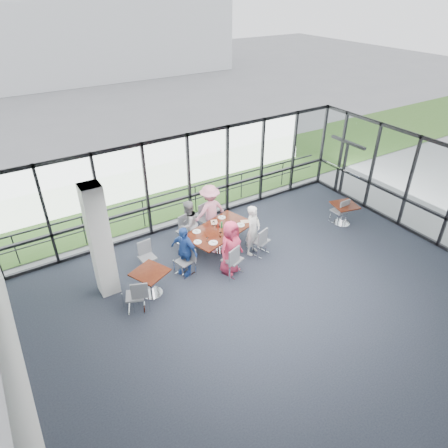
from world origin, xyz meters
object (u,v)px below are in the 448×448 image
diner_far_left (188,224)px  chair_main_nr (260,241)px  diner_near_right (253,230)px  chair_main_fr (205,219)px  side_table_left (150,275)px  chair_main_nl (232,259)px  chair_main_end (184,261)px  diner_far_right (210,210)px  diner_end (184,251)px  diner_near_left (231,247)px  chair_spare_la (135,296)px  chair_main_fl (185,231)px  chair_spare_r (339,211)px  main_table (219,232)px  side_table_right (344,208)px  structural_column (100,242)px  chair_spare_lb (147,258)px

diner_far_left → chair_main_nr: diner_far_left is taller
diner_near_right → chair_main_fr: (-0.62, 1.85, -0.36)m
diner_far_left → side_table_left: bearing=13.2°
chair_main_nl → chair_main_nr: (1.25, 0.37, -0.02)m
chair_main_fr → chair_main_end: (-1.64, -1.68, -0.02)m
chair_main_nr → diner_far_right: bearing=94.0°
diner_end → chair_main_end: size_ratio=1.75×
diner_near_left → diner_end: bearing=136.5°
diner_near_left → diner_far_left: 1.84m
chair_main_fr → chair_spare_la: chair_spare_la is taller
side_table_left → chair_main_fl: bearing=41.4°
chair_main_nl → chair_spare_r: bearing=-15.1°
main_table → chair_main_nr: bearing=-58.4°
side_table_left → side_table_right: bearing=-1.1°
diner_near_left → diner_end: size_ratio=1.08×
main_table → chair_main_fr: 1.20m
side_table_left → diner_end: (1.18, 0.34, 0.14)m
chair_main_nl → chair_main_end: bearing=128.4°
diner_near_right → diner_end: diner_near_right is taller
diner_near_left → chair_spare_r: bearing=-11.2°
diner_near_left → diner_far_left: (-0.41, 1.80, -0.04)m
diner_far_right → chair_spare_la: (-3.43, -2.08, -0.43)m
side_table_left → structural_column: bearing=140.6°
diner_far_left → diner_far_right: (0.92, 0.23, 0.10)m
diner_near_left → chair_spare_la: bearing=166.2°
diner_far_left → chair_spare_lb: diner_far_left is taller
diner_end → chair_spare_la: bearing=-92.9°
diner_end → chair_main_fl: 1.52m
side_table_left → chair_main_fr: bearing=35.3°
chair_main_nr → chair_main_end: 2.44m
side_table_right → diner_far_left: diner_far_left is taller
chair_main_fr → chair_spare_r: chair_spare_r is taller
main_table → chair_main_nr: 1.29m
main_table → chair_spare_r: size_ratio=2.60×
diner_far_left → chair_spare_r: bearing=138.6°
diner_far_left → chair_main_nr: bearing=111.6°
chair_main_nl → chair_main_fl: size_ratio=1.08×
chair_main_end → diner_near_left: bearing=48.3°
diner_end → chair_main_nl: (1.13, -0.76, -0.27)m
chair_main_end → chair_spare_la: 1.84m
chair_main_nl → chair_main_end: 1.36m
diner_end → chair_main_fl: bearing=128.1°
chair_main_nr → chair_spare_la: size_ratio=1.03×
chair_main_end → diner_far_right: bearing=114.9°
chair_main_end → chair_spare_r: 5.84m
structural_column → diner_far_right: 3.97m
side_table_left → diner_far_right: size_ratio=0.61×
main_table → side_table_left: size_ratio=2.21×
chair_main_nl → chair_main_nr: size_ratio=1.04×
chair_spare_r → diner_near_left: bearing=-177.4°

